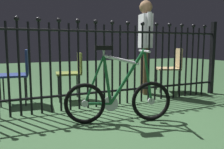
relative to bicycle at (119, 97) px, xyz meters
The scene contains 7 objects.
ground_plane 0.31m from the bicycle, 93.54° to the right, with size 20.00×20.00×0.00m, color #355734.
iron_fence 0.84m from the bicycle, 95.70° to the left, with size 4.72×0.07×1.32m.
bicycle is the anchor object (origin of this frame).
chair_olive 1.38m from the bicycle, 96.79° to the left, with size 0.46×0.46×0.78m.
chair_navy 1.77m from the bicycle, 124.18° to the left, with size 0.49×0.49×0.84m.
chair_tan 2.17m from the bicycle, 34.49° to the left, with size 0.57×0.57×0.84m.
person_visitor 1.86m from the bicycle, 46.89° to the left, with size 0.24×0.47×1.70m.
Camera 1 is at (-1.23, -2.38, 0.92)m, focal length 38.12 mm.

